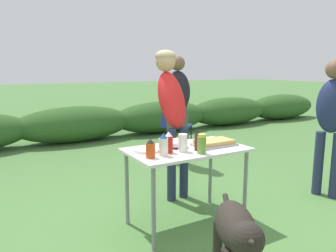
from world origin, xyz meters
The scene contains 17 objects.
ground_plane centered at (0.00, 0.00, 0.00)m, with size 60.00×60.00×0.00m, color #4C7A3D.
shrub_hedge centered at (0.00, 4.10, 0.36)m, with size 14.40×0.90×0.71m.
folding_table centered at (0.00, 0.00, 0.66)m, with size 1.10×0.64×0.74m.
food_tray centered at (0.29, -0.04, 0.77)m, with size 0.40×0.25×0.06m.
plate_stack centered at (-0.37, 0.09, 0.75)m, with size 0.24×0.24×0.03m, color white.
mixing_bowl centered at (-0.06, 0.08, 0.78)m, with size 0.20×0.20×0.09m, color silver.
paper_cup_stack centered at (-0.09, -0.08, 0.82)m, with size 0.08×0.08×0.16m, color white.
mayo_bottle centered at (-0.31, -0.12, 0.83)m, with size 0.08×0.08×0.19m.
ketchup_bottle centered at (-0.23, -0.05, 0.83)m, with size 0.08×0.08×0.19m.
bbq_sauce_bottle centered at (0.04, -0.11, 0.83)m, with size 0.06×0.06×0.18m.
hot_sauce_bottle centered at (-0.44, -0.12, 0.82)m, with size 0.08×0.08×0.16m.
relish_jar centered at (0.01, -0.22, 0.82)m, with size 0.08×0.08×0.17m.
standing_person_in_red_jacket centered at (0.24, 0.68, 1.09)m, with size 0.34×0.48×1.67m.
standing_person_in_gray_fleece centered at (1.78, -0.23, 0.94)m, with size 0.35×0.40×1.56m.
standing_person_in_olive_jacket centered at (0.98, 1.76, 0.99)m, with size 0.47×0.45×1.65m.
dog centered at (-0.29, -1.02, 0.45)m, with size 0.53×0.80×0.66m.
camp_chair_green_behind_table centered at (1.53, 2.68, 0.47)m, with size 0.75×0.73×0.83m.
Camera 1 is at (-1.62, -2.46, 1.47)m, focal length 35.00 mm.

